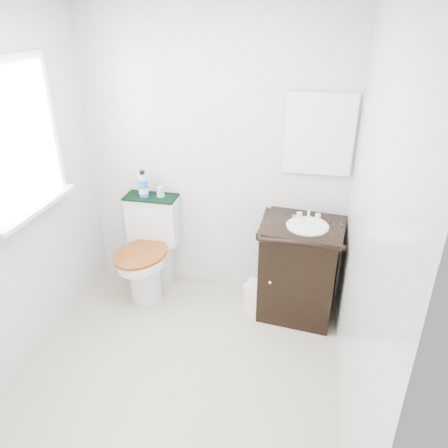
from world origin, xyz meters
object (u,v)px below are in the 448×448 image
at_px(mouthwash_bottle, 143,185).
at_px(cup, 161,191).
at_px(toilet, 150,253).
at_px(vanity, 300,268).
at_px(trash_bin, 258,299).

bearing_deg(mouthwash_bottle, cup, 12.56).
height_order(toilet, vanity, vanity).
distance_m(trash_bin, cup, 1.22).
bearing_deg(mouthwash_bottle, trash_bin, -14.78).
bearing_deg(toilet, trash_bin, -9.49).
distance_m(toilet, mouthwash_bottle, 0.61).
bearing_deg(trash_bin, mouthwash_bottle, 165.22).
height_order(vanity, mouthwash_bottle, mouthwash_bottle).
xyz_separation_m(toilet, vanity, (1.31, -0.06, 0.06)).
relative_size(trash_bin, cup, 3.38).
relative_size(toilet, trash_bin, 2.86).
xyz_separation_m(toilet, mouthwash_bottle, (-0.05, 0.11, 0.60)).
bearing_deg(toilet, vanity, -2.71).
height_order(toilet, trash_bin, toilet).
bearing_deg(mouthwash_bottle, toilet, -64.16).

